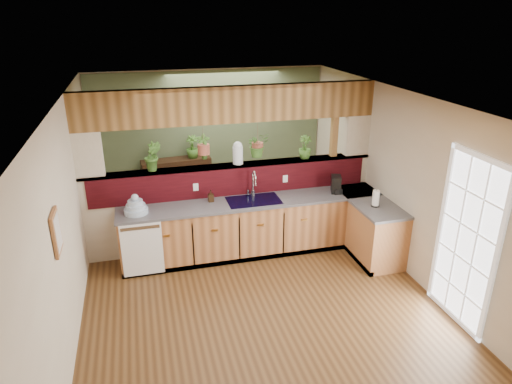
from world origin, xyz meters
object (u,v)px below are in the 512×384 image
object	(u,v)px
soap_dispenser	(211,196)
shelving_console	(177,180)
faucet	(253,183)
paper_towel	(376,199)
coffee_maker	(336,185)
glass_jar	(238,153)
dish_stack	(136,207)

from	to	relation	value
soap_dispenser	shelving_console	distance (m)	2.23
faucet	paper_towel	distance (m)	1.87
faucet	soap_dispenser	bearing A→B (deg)	-177.44
coffee_maker	paper_towel	size ratio (longest dim) A/B	1.01
paper_towel	glass_jar	distance (m)	2.21
faucet	dish_stack	xyz separation A→B (m)	(-1.80, -0.19, -0.14)
glass_jar	soap_dispenser	bearing A→B (deg)	-153.24
faucet	soap_dispenser	distance (m)	0.70
coffee_maker	soap_dispenser	bearing A→B (deg)	-164.51
dish_stack	soap_dispenser	size ratio (longest dim) A/B	1.89
soap_dispenser	glass_jar	world-z (taller)	glass_jar
dish_stack	paper_towel	bearing A→B (deg)	-10.59
shelving_console	paper_towel	bearing A→B (deg)	-53.43
soap_dispenser	shelving_console	xyz separation A→B (m)	(-0.32, 2.15, -0.49)
coffee_maker	paper_towel	distance (m)	0.75
faucet	shelving_console	size ratio (longest dim) A/B	0.33
dish_stack	coffee_maker	size ratio (longest dim) A/B	1.26
paper_towel	dish_stack	bearing A→B (deg)	169.41
soap_dispenser	coffee_maker	bearing A→B (deg)	-3.96
faucet	soap_dispenser	xyz separation A→B (m)	(-0.68, -0.03, -0.14)
paper_towel	shelving_console	xyz separation A→B (m)	(-2.68, 2.95, -0.52)
coffee_maker	glass_jar	world-z (taller)	glass_jar
faucet	shelving_console	world-z (taller)	faucet
dish_stack	shelving_console	bearing A→B (deg)	71.02
soap_dispenser	paper_towel	xyz separation A→B (m)	(2.35, -0.81, 0.03)
faucet	paper_towel	size ratio (longest dim) A/B	1.61
faucet	soap_dispenser	world-z (taller)	faucet
coffee_maker	dish_stack	bearing A→B (deg)	-160.20
faucet	dish_stack	world-z (taller)	faucet
soap_dispenser	coffee_maker	xyz separation A→B (m)	(2.01, -0.14, 0.03)
shelving_console	faucet	bearing A→B (deg)	-70.16
coffee_maker	glass_jar	bearing A→B (deg)	-174.76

